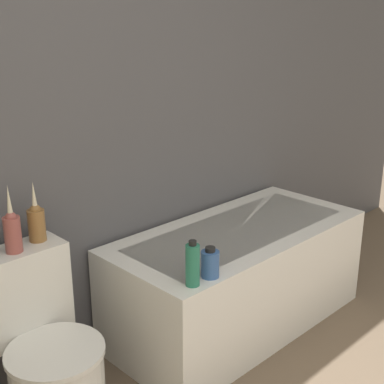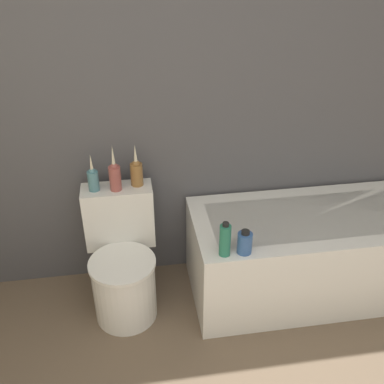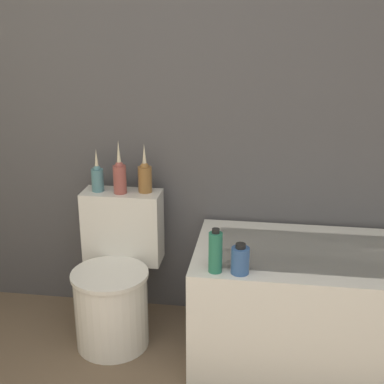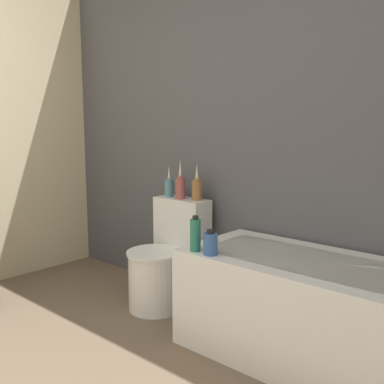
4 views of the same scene
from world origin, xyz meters
name	(u,v)px [view 4 (image 4 of 4)]	position (x,y,z in m)	size (l,w,h in m)	color
wall_back_tiled	(233,120)	(0.00, 2.14, 1.30)	(6.40, 0.06, 2.60)	#4C4C51
bathtub	(315,313)	(0.84, 1.76, 0.29)	(1.46, 0.67, 0.57)	white
toilet	(165,261)	(-0.32, 1.79, 0.32)	(0.42, 0.56, 0.74)	white
vase_gold	(169,186)	(-0.44, 1.97, 0.82)	(0.06, 0.06, 0.23)	teal
vase_silver	(180,186)	(-0.32, 1.96, 0.84)	(0.07, 0.07, 0.28)	#994C47
vase_bronze	(197,188)	(-0.19, 1.99, 0.83)	(0.07, 0.07, 0.26)	olive
shampoo_bottle_tall	(195,235)	(0.23, 1.49, 0.66)	(0.06, 0.06, 0.20)	#267259
shampoo_bottle_short	(210,243)	(0.34, 1.49, 0.63)	(0.08, 0.08, 0.14)	#335999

